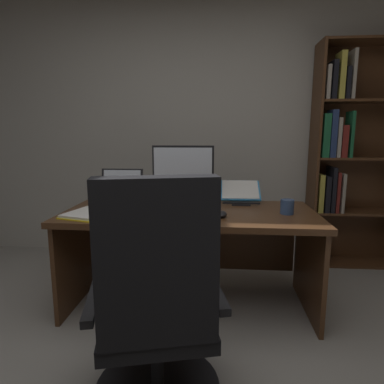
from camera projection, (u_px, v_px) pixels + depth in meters
The scene contains 13 objects.
wall_back at pixel (203, 115), 3.28m from camera, with size 5.70×0.12×2.86m, color #B2ADA3.
desk at pixel (191, 233), 2.41m from camera, with size 1.75×0.78×0.71m.
bookshelf at pixel (347, 157), 3.02m from camera, with size 0.83×0.31×2.05m.
office_chair at pixel (157, 317), 1.42m from camera, with size 0.68×0.60×1.09m.
monitor at pixel (183, 174), 2.53m from camera, with size 0.48×0.16×0.45m.
laptop at pixel (119, 195), 2.60m from camera, with size 0.34×0.30×0.25m.
keyboard at pixel (176, 214), 2.14m from camera, with size 0.42×0.15×0.02m, color black.
computer_mouse at pixel (222, 214), 2.12m from camera, with size 0.06×0.10×0.04m, color black.
reading_stand_with_book at pixel (240, 192), 2.58m from camera, with size 0.31×0.28×0.16m.
open_binder at pixel (104, 215), 2.13m from camera, with size 0.56×0.44×0.02m.
notepad at pixel (145, 211), 2.28m from camera, with size 0.15×0.21×0.01m, color silver.
pen at pixel (148, 209), 2.28m from camera, with size 0.01×0.01×0.14m, color maroon.
coffee_mug at pixel (287, 207), 2.20m from camera, with size 0.09×0.09×0.10m, color #334C7A.
Camera 1 is at (0.16, -1.06, 1.25)m, focal length 30.57 mm.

